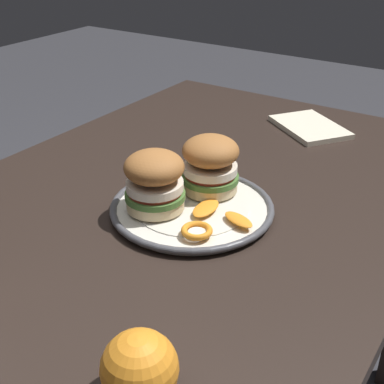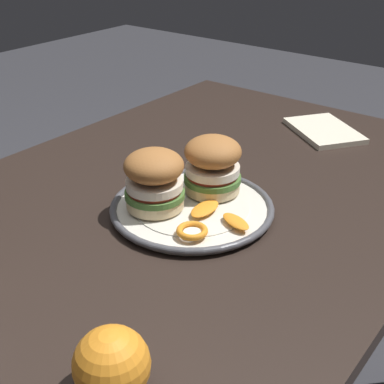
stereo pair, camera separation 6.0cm
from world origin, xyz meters
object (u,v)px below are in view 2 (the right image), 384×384
(sandwich_half_right, at_px, (213,164))
(dining_table, at_px, (154,268))
(dinner_plate, at_px, (192,208))
(sandwich_half_left, at_px, (155,179))
(whole_orange, at_px, (112,364))

(sandwich_half_right, bearing_deg, dining_table, 159.46)
(dinner_plate, xyz_separation_m, sandwich_half_right, (0.06, 0.00, 0.06))
(sandwich_half_right, bearing_deg, sandwich_half_left, 158.82)
(dinner_plate, bearing_deg, dining_table, 139.88)
(dinner_plate, relative_size, sandwich_half_left, 2.19)
(sandwich_half_right, bearing_deg, dinner_plate, -178.21)
(dining_table, height_order, sandwich_half_right, sandwich_half_right)
(sandwich_half_right, bearing_deg, whole_orange, -157.63)
(dining_table, relative_size, whole_orange, 16.90)
(sandwich_half_left, bearing_deg, whole_orange, -145.73)
(dinner_plate, bearing_deg, sandwich_half_right, 1.79)
(dinner_plate, distance_m, sandwich_half_right, 0.08)
(whole_orange, bearing_deg, sandwich_half_right, 22.37)
(dining_table, height_order, sandwich_half_left, sandwich_half_left)
(sandwich_half_left, height_order, whole_orange, sandwich_half_left)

